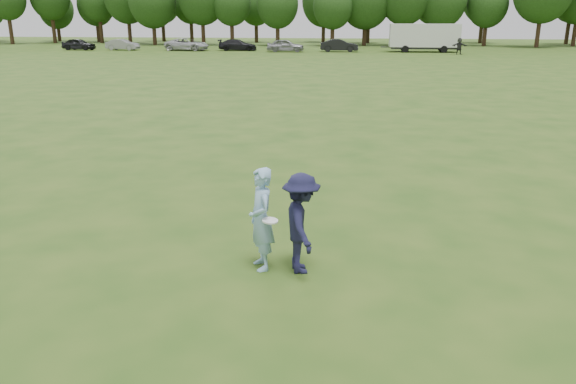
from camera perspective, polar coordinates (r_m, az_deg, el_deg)
name	(u,v)px	position (r m, az deg, el deg)	size (l,w,h in m)	color
ground	(237,279)	(9.61, -5.22, -8.83)	(200.00, 200.00, 0.00)	#274914
thrower	(261,219)	(9.66, -2.75, -2.77)	(0.66, 0.43, 1.81)	#8FBADD
defender	(301,223)	(9.54, 1.35, -3.20)	(1.13, 0.65, 1.75)	#181835
player_far_d	(459,46)	(66.69, 17.01, 13.98)	(1.67, 0.53, 1.80)	#2A2A2A
car_a	(79,44)	(76.72, -20.49, 13.89)	(1.67, 4.14, 1.41)	black
car_b	(123,45)	(74.67, -16.46, 14.16)	(1.41, 4.05, 1.33)	gray
car_c	(187,44)	(71.99, -10.21, 14.54)	(2.46, 5.33, 1.48)	#B7B7BC
car_d	(238,45)	(71.22, -5.14, 14.66)	(1.90, 4.67, 1.35)	black
car_e	(286,45)	(68.48, -0.25, 14.67)	(1.77, 4.39, 1.50)	gray
car_f	(339,45)	(68.89, 5.24, 14.61)	(1.56, 4.46, 1.47)	black
disc_in_play	(270,221)	(9.39, -1.83, -2.93)	(0.27, 0.27, 0.06)	white
cargo_trailer	(424,36)	(70.01, 13.67, 15.10)	(9.00, 2.75, 3.20)	silver
treeline	(365,0)	(85.33, 7.87, 18.80)	(130.35, 18.39, 11.74)	#332114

